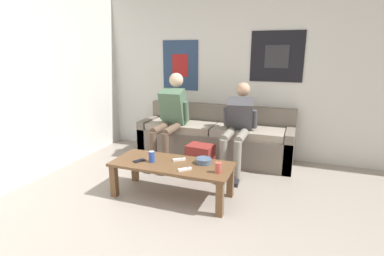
{
  "coord_description": "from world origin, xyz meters",
  "views": [
    {
      "loc": [
        1.05,
        -1.87,
        1.6
      ],
      "look_at": [
        -0.18,
        1.46,
        0.68
      ],
      "focal_mm": 28.0,
      "sensor_mm": 36.0,
      "label": 1
    }
  ],
  "objects_px": {
    "cell_phone": "(139,161)",
    "person_seated_teen": "(238,123)",
    "backpack": "(200,162)",
    "pillar_candle": "(218,168)",
    "game_controller_near_right": "(185,169)",
    "ceramic_bowl": "(204,160)",
    "drink_can_blue": "(152,157)",
    "coffee_table": "(172,168)",
    "couch": "(215,140)",
    "person_seated_adult": "(171,114)",
    "game_controller_near_left": "(179,160)"
  },
  "relations": [
    {
      "from": "couch",
      "to": "person_seated_adult",
      "type": "relative_size",
      "value": 1.78
    },
    {
      "from": "coffee_table",
      "to": "game_controller_near_right",
      "type": "distance_m",
      "value": 0.27
    },
    {
      "from": "game_controller_near_left",
      "to": "person_seated_teen",
      "type": "bearing_deg",
      "value": 64.21
    },
    {
      "from": "drink_can_blue",
      "to": "cell_phone",
      "type": "relative_size",
      "value": 0.82
    },
    {
      "from": "coffee_table",
      "to": "backpack",
      "type": "relative_size",
      "value": 3.16
    },
    {
      "from": "coffee_table",
      "to": "drink_can_blue",
      "type": "xyz_separation_m",
      "value": [
        -0.22,
        -0.05,
        0.13
      ]
    },
    {
      "from": "ceramic_bowl",
      "to": "game_controller_near_right",
      "type": "height_order",
      "value": "ceramic_bowl"
    },
    {
      "from": "coffee_table",
      "to": "cell_phone",
      "type": "height_order",
      "value": "cell_phone"
    },
    {
      "from": "person_seated_teen",
      "to": "drink_can_blue",
      "type": "distance_m",
      "value": 1.33
    },
    {
      "from": "drink_can_blue",
      "to": "game_controller_near_right",
      "type": "xyz_separation_m",
      "value": [
        0.43,
        -0.1,
        -0.05
      ]
    },
    {
      "from": "drink_can_blue",
      "to": "pillar_candle",
      "type": "bearing_deg",
      "value": -2.71
    },
    {
      "from": "couch",
      "to": "backpack",
      "type": "distance_m",
      "value": 0.74
    },
    {
      "from": "pillar_candle",
      "to": "game_controller_near_right",
      "type": "height_order",
      "value": "pillar_candle"
    },
    {
      "from": "coffee_table",
      "to": "backpack",
      "type": "distance_m",
      "value": 0.66
    },
    {
      "from": "couch",
      "to": "backpack",
      "type": "height_order",
      "value": "couch"
    },
    {
      "from": "ceramic_bowl",
      "to": "pillar_candle",
      "type": "xyz_separation_m",
      "value": [
        0.22,
        -0.19,
        0.02
      ]
    },
    {
      "from": "person_seated_adult",
      "to": "game_controller_near_left",
      "type": "relative_size",
      "value": 9.36
    },
    {
      "from": "game_controller_near_right",
      "to": "ceramic_bowl",
      "type": "bearing_deg",
      "value": 64.73
    },
    {
      "from": "person_seated_adult",
      "to": "game_controller_near_right",
      "type": "distance_m",
      "value": 1.41
    },
    {
      "from": "couch",
      "to": "ceramic_bowl",
      "type": "xyz_separation_m",
      "value": [
        0.24,
        -1.26,
        0.14
      ]
    },
    {
      "from": "backpack",
      "to": "drink_can_blue",
      "type": "xyz_separation_m",
      "value": [
        -0.33,
        -0.68,
        0.26
      ]
    },
    {
      "from": "couch",
      "to": "person_seated_teen",
      "type": "height_order",
      "value": "person_seated_teen"
    },
    {
      "from": "backpack",
      "to": "game_controller_near_left",
      "type": "bearing_deg",
      "value": -96.67
    },
    {
      "from": "drink_can_blue",
      "to": "ceramic_bowl",
      "type": "bearing_deg",
      "value": 15.84
    },
    {
      "from": "person_seated_teen",
      "to": "backpack",
      "type": "height_order",
      "value": "person_seated_teen"
    },
    {
      "from": "person_seated_adult",
      "to": "drink_can_blue",
      "type": "distance_m",
      "value": 1.15
    },
    {
      "from": "coffee_table",
      "to": "pillar_candle",
      "type": "height_order",
      "value": "pillar_candle"
    },
    {
      "from": "couch",
      "to": "pillar_candle",
      "type": "height_order",
      "value": "couch"
    },
    {
      "from": "person_seated_adult",
      "to": "ceramic_bowl",
      "type": "relative_size",
      "value": 7.25
    },
    {
      "from": "couch",
      "to": "cell_phone",
      "type": "xyz_separation_m",
      "value": [
        -0.46,
        -1.45,
        0.11
      ]
    },
    {
      "from": "person_seated_adult",
      "to": "drink_can_blue",
      "type": "bearing_deg",
      "value": -76.65
    },
    {
      "from": "person_seated_adult",
      "to": "cell_phone",
      "type": "relative_size",
      "value": 8.5
    },
    {
      "from": "drink_can_blue",
      "to": "cell_phone",
      "type": "bearing_deg",
      "value": -169.11
    },
    {
      "from": "backpack",
      "to": "ceramic_bowl",
      "type": "xyz_separation_m",
      "value": [
        0.22,
        -0.52,
        0.23
      ]
    },
    {
      "from": "pillar_candle",
      "to": "drink_can_blue",
      "type": "xyz_separation_m",
      "value": [
        -0.78,
        0.04,
        0.01
      ]
    },
    {
      "from": "coffee_table",
      "to": "person_seated_adult",
      "type": "distance_m",
      "value": 1.21
    },
    {
      "from": "coffee_table",
      "to": "drink_can_blue",
      "type": "bearing_deg",
      "value": -168.23
    },
    {
      "from": "game_controller_near_left",
      "to": "cell_phone",
      "type": "distance_m",
      "value": 0.45
    },
    {
      "from": "pillar_candle",
      "to": "drink_can_blue",
      "type": "distance_m",
      "value": 0.78
    },
    {
      "from": "cell_phone",
      "to": "person_seated_teen",
      "type": "bearing_deg",
      "value": 52.08
    },
    {
      "from": "person_seated_teen",
      "to": "pillar_candle",
      "type": "relative_size",
      "value": 9.64
    },
    {
      "from": "game_controller_near_right",
      "to": "cell_phone",
      "type": "xyz_separation_m",
      "value": [
        -0.58,
        0.07,
        -0.01
      ]
    },
    {
      "from": "pillar_candle",
      "to": "backpack",
      "type": "bearing_deg",
      "value": 121.62
    },
    {
      "from": "person_seated_teen",
      "to": "backpack",
      "type": "bearing_deg",
      "value": -133.88
    },
    {
      "from": "ceramic_bowl",
      "to": "game_controller_near_left",
      "type": "bearing_deg",
      "value": -177.54
    },
    {
      "from": "drink_can_blue",
      "to": "couch",
      "type": "bearing_deg",
      "value": 77.3
    },
    {
      "from": "ceramic_bowl",
      "to": "cell_phone",
      "type": "xyz_separation_m",
      "value": [
        -0.7,
        -0.19,
        -0.03
      ]
    },
    {
      "from": "couch",
      "to": "person_seated_adult",
      "type": "height_order",
      "value": "person_seated_adult"
    },
    {
      "from": "drink_can_blue",
      "to": "game_controller_near_left",
      "type": "bearing_deg",
      "value": 28.26
    },
    {
      "from": "person_seated_adult",
      "to": "game_controller_near_left",
      "type": "bearing_deg",
      "value": -60.74
    }
  ]
}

